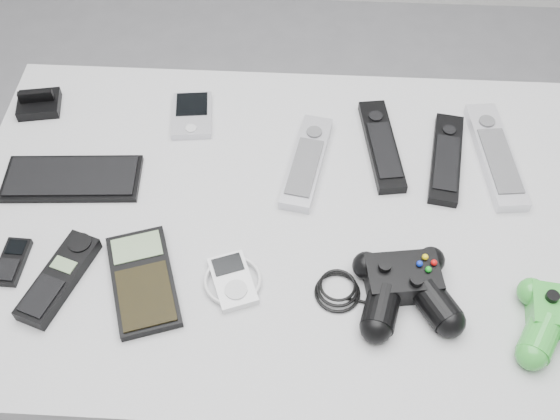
{
  "coord_description": "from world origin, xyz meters",
  "views": [
    {
      "loc": [
        0.04,
        -0.62,
        1.65
      ],
      "look_at": [
        0.0,
        0.05,
        0.78
      ],
      "focal_mm": 42.0,
      "sensor_mm": 36.0,
      "label": 1
    }
  ],
  "objects_px": {
    "pda": "(192,115)",
    "calculator": "(143,280)",
    "desk": "(292,238)",
    "remote_black_a": "(382,145)",
    "pda_keyboard": "(72,178)",
    "remote_silver_b": "(496,154)",
    "mp3_player": "(233,280)",
    "controller_black": "(405,286)",
    "remote_black_b": "(446,158)",
    "mobile_phone": "(12,261)",
    "remote_silver_a": "(307,161)",
    "cordless_handset": "(59,278)"
  },
  "relations": [
    {
      "from": "pda",
      "to": "calculator",
      "type": "distance_m",
      "value": 0.37
    },
    {
      "from": "desk",
      "to": "remote_black_a",
      "type": "relative_size",
      "value": 5.19
    },
    {
      "from": "desk",
      "to": "pda_keyboard",
      "type": "xyz_separation_m",
      "value": [
        -0.39,
        0.06,
        0.07
      ]
    },
    {
      "from": "remote_silver_b",
      "to": "mp3_player",
      "type": "bearing_deg",
      "value": -153.75
    },
    {
      "from": "controller_black",
      "to": "pda_keyboard",
      "type": "bearing_deg",
      "value": 152.23
    },
    {
      "from": "remote_black_b",
      "to": "mp3_player",
      "type": "bearing_deg",
      "value": -133.41
    },
    {
      "from": "mobile_phone",
      "to": "calculator",
      "type": "xyz_separation_m",
      "value": [
        0.22,
        -0.02,
        0.0
      ]
    },
    {
      "from": "calculator",
      "to": "mp3_player",
      "type": "relative_size",
      "value": 1.9
    },
    {
      "from": "pda",
      "to": "mobile_phone",
      "type": "relative_size",
      "value": 1.33
    },
    {
      "from": "controller_black",
      "to": "remote_black_b",
      "type": "bearing_deg",
      "value": 63.24
    },
    {
      "from": "remote_silver_b",
      "to": "calculator",
      "type": "relative_size",
      "value": 1.33
    },
    {
      "from": "mp3_player",
      "to": "desk",
      "type": "bearing_deg",
      "value": 36.46
    },
    {
      "from": "controller_black",
      "to": "mobile_phone",
      "type": "bearing_deg",
      "value": 169.53
    },
    {
      "from": "mp3_player",
      "to": "remote_silver_b",
      "type": "bearing_deg",
      "value": 11.61
    },
    {
      "from": "mobile_phone",
      "to": "mp3_player",
      "type": "xyz_separation_m",
      "value": [
        0.36,
        -0.02,
        0.0
      ]
    },
    {
      "from": "pda_keyboard",
      "to": "remote_silver_a",
      "type": "distance_m",
      "value": 0.42
    },
    {
      "from": "pda_keyboard",
      "to": "remote_black_a",
      "type": "bearing_deg",
      "value": 7.45
    },
    {
      "from": "remote_silver_a",
      "to": "mobile_phone",
      "type": "distance_m",
      "value": 0.52
    },
    {
      "from": "cordless_handset",
      "to": "mobile_phone",
      "type": "bearing_deg",
      "value": 179.78
    },
    {
      "from": "desk",
      "to": "calculator",
      "type": "relative_size",
      "value": 6.09
    },
    {
      "from": "pda_keyboard",
      "to": "remote_silver_b",
      "type": "relative_size",
      "value": 0.97
    },
    {
      "from": "remote_black_a",
      "to": "remote_black_b",
      "type": "relative_size",
      "value": 1.03
    },
    {
      "from": "remote_black_a",
      "to": "mp3_player",
      "type": "height_order",
      "value": "remote_black_a"
    },
    {
      "from": "desk",
      "to": "controller_black",
      "type": "relative_size",
      "value": 4.19
    },
    {
      "from": "remote_black_b",
      "to": "remote_silver_a",
      "type": "bearing_deg",
      "value": -165.53
    },
    {
      "from": "remote_silver_a",
      "to": "remote_silver_b",
      "type": "relative_size",
      "value": 0.88
    },
    {
      "from": "mobile_phone",
      "to": "controller_black",
      "type": "distance_m",
      "value": 0.62
    },
    {
      "from": "remote_silver_b",
      "to": "mp3_player",
      "type": "xyz_separation_m",
      "value": [
        -0.45,
        -0.29,
        -0.0
      ]
    },
    {
      "from": "remote_black_a",
      "to": "desk",
      "type": "bearing_deg",
      "value": -142.22
    },
    {
      "from": "remote_black_a",
      "to": "remote_black_b",
      "type": "xyz_separation_m",
      "value": [
        0.12,
        -0.03,
        -0.0
      ]
    },
    {
      "from": "calculator",
      "to": "controller_black",
      "type": "height_order",
      "value": "controller_black"
    },
    {
      "from": "pda",
      "to": "calculator",
      "type": "relative_size",
      "value": 0.62
    },
    {
      "from": "remote_silver_b",
      "to": "controller_black",
      "type": "height_order",
      "value": "controller_black"
    },
    {
      "from": "pda_keyboard",
      "to": "remote_black_a",
      "type": "height_order",
      "value": "remote_black_a"
    },
    {
      "from": "desk",
      "to": "calculator",
      "type": "xyz_separation_m",
      "value": [
        -0.23,
        -0.15,
        0.07
      ]
    },
    {
      "from": "calculator",
      "to": "pda_keyboard",
      "type": "bearing_deg",
      "value": 110.07
    },
    {
      "from": "remote_silver_a",
      "to": "desk",
      "type": "bearing_deg",
      "value": -90.12
    },
    {
      "from": "desk",
      "to": "calculator",
      "type": "bearing_deg",
      "value": -147.5
    },
    {
      "from": "pda",
      "to": "controller_black",
      "type": "relative_size",
      "value": 0.43
    },
    {
      "from": "remote_black_a",
      "to": "controller_black",
      "type": "height_order",
      "value": "controller_black"
    },
    {
      "from": "remote_silver_a",
      "to": "mp3_player",
      "type": "distance_m",
      "value": 0.28
    },
    {
      "from": "remote_silver_a",
      "to": "mp3_player",
      "type": "relative_size",
      "value": 2.22
    },
    {
      "from": "remote_black_a",
      "to": "calculator",
      "type": "bearing_deg",
      "value": -149.69
    },
    {
      "from": "pda",
      "to": "remote_silver_b",
      "type": "height_order",
      "value": "remote_silver_b"
    },
    {
      "from": "mobile_phone",
      "to": "remote_silver_b",
      "type": "bearing_deg",
      "value": 20.6
    },
    {
      "from": "remote_black_a",
      "to": "remote_silver_a",
      "type": "bearing_deg",
      "value": -168.73
    },
    {
      "from": "remote_black_a",
      "to": "remote_silver_b",
      "type": "distance_m",
      "value": 0.21
    },
    {
      "from": "pda_keyboard",
      "to": "remote_silver_a",
      "type": "bearing_deg",
      "value": 4.45
    },
    {
      "from": "calculator",
      "to": "mp3_player",
      "type": "bearing_deg",
      "value": -15.65
    },
    {
      "from": "mp3_player",
      "to": "controller_black",
      "type": "bearing_deg",
      "value": -22.4
    }
  ]
}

